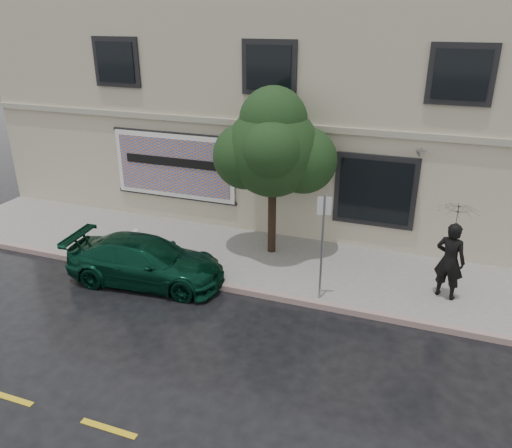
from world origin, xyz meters
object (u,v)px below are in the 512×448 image
(car, at_px, (146,261))
(fire_hydrant, at_px, (137,241))
(pedestrian, at_px, (450,261))
(street_tree, at_px, (273,151))

(car, height_order, fire_hydrant, car)
(pedestrian, bearing_deg, street_tree, 8.16)
(car, height_order, pedestrian, pedestrian)
(car, distance_m, street_tree, 4.48)
(street_tree, height_order, fire_hydrant, street_tree)
(car, distance_m, pedestrian, 7.63)
(car, relative_size, street_tree, 0.97)
(car, relative_size, fire_hydrant, 5.62)
(pedestrian, xyz_separation_m, street_tree, (-4.81, 0.95, 2.03))
(car, bearing_deg, pedestrian, -82.72)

